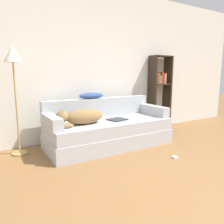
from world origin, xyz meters
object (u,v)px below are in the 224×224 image
object	(u,v)px
couch	(109,133)
dog	(82,116)
power_adapter	(175,157)
bookshelf	(160,87)
floor_lamp	(13,65)
laptop	(117,119)
throw_pillow	(91,96)

from	to	relation	value
couch	dog	size ratio (longest dim) A/B	2.78
couch	power_adapter	distance (m)	1.11
couch	bookshelf	xyz separation A→B (m)	(1.51, 0.47, 0.69)
bookshelf	power_adapter	size ratio (longest dim) A/B	22.83
dog	power_adapter	bearing A→B (deg)	-41.91
dog	floor_lamp	xyz separation A→B (m)	(-0.84, 0.37, 0.74)
floor_lamp	couch	bearing A→B (deg)	-13.56
couch	dog	world-z (taller)	dog
power_adapter	laptop	bearing A→B (deg)	113.56
laptop	throw_pillow	xyz separation A→B (m)	(-0.27, 0.42, 0.37)
throw_pillow	floor_lamp	distance (m)	1.30
dog	bookshelf	bearing A→B (deg)	14.34
couch	floor_lamp	distance (m)	1.75
laptop	power_adapter	xyz separation A→B (m)	(0.40, -0.91, -0.43)
throw_pillow	couch	bearing A→B (deg)	-68.84
couch	dog	bearing A→B (deg)	-174.73
dog	laptop	bearing A→B (deg)	-0.85
dog	bookshelf	size ratio (longest dim) A/B	0.47
dog	laptop	size ratio (longest dim) A/B	2.22
laptop	throw_pillow	bearing A→B (deg)	110.14
couch	laptop	xyz separation A→B (m)	(0.13, -0.06, 0.23)
couch	floor_lamp	world-z (taller)	floor_lamp
dog	throw_pillow	distance (m)	0.60
couch	throw_pillow	size ratio (longest dim) A/B	4.55
laptop	throw_pillow	size ratio (longest dim) A/B	0.74
bookshelf	floor_lamp	world-z (taller)	floor_lamp
throw_pillow	floor_lamp	size ratio (longest dim) A/B	0.28
bookshelf	floor_lamp	xyz separation A→B (m)	(-2.85, -0.14, 0.39)
throw_pillow	floor_lamp	bearing A→B (deg)	-178.01
dog	couch	bearing A→B (deg)	5.27
laptop	bookshelf	distance (m)	1.55
laptop	power_adapter	distance (m)	1.08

